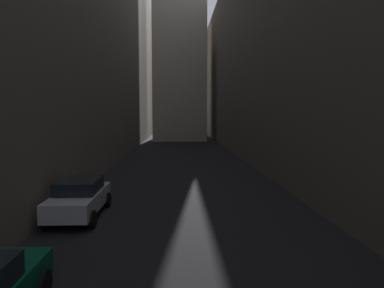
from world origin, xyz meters
The scene contains 4 objects.
ground_plane centered at (0.00, 48.00, 0.00)m, with size 264.00×264.00×0.00m, color black.
building_block_left centered at (-11.05, 50.00, 12.34)m, with size 11.09×108.00×24.68m, color #60594F.
building_block_right centered at (12.80, 50.00, 10.32)m, with size 14.60×108.00×20.63m, color #60594F.
parked_car_left_far centered at (-4.40, 26.20, 0.79)m, with size 1.91×4.42×1.52m.
Camera 1 is at (-0.45, 11.61, 4.15)m, focal length 33.92 mm.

